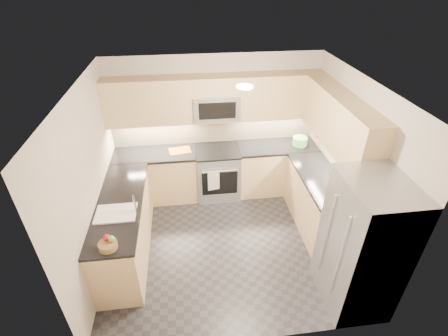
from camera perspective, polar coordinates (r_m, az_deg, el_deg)
floor at (r=5.24m, az=0.49°, el=-12.74°), size 3.60×3.20×0.00m
ceiling at (r=3.88m, az=0.67°, el=14.16°), size 3.60×3.20×0.02m
wall_back at (r=5.82m, az=-1.55°, el=7.45°), size 3.60×0.02×2.50m
wall_front at (r=3.25m, az=4.51°, el=-17.19°), size 3.60×0.02×2.50m
wall_left at (r=4.59m, az=-22.31°, el=-2.81°), size 0.02×3.20×2.50m
wall_right at (r=4.97m, az=21.59°, el=0.21°), size 0.02×3.20×2.50m
base_cab_back_left at (r=5.96m, az=-11.62°, el=-1.48°), size 1.42×0.60×0.90m
base_cab_back_right at (r=6.14m, az=9.02°, el=-0.06°), size 1.42×0.60×0.90m
base_cab_right at (r=5.40m, az=16.38°, el=-6.32°), size 0.60×1.70×0.90m
base_cab_peninsula at (r=5.00m, az=-17.05°, el=-10.11°), size 0.60×2.00×0.90m
countertop_back_left at (r=5.72m, az=-12.13°, el=2.43°), size 1.42×0.63×0.04m
countertop_back_right at (r=5.90m, az=9.40°, el=3.78°), size 1.42×0.63×0.04m
countertop_right at (r=5.13m, az=17.18°, el=-2.23°), size 0.63×1.70×0.04m
countertop_peninsula at (r=4.71m, az=-17.97°, el=-5.88°), size 0.63×2.00×0.04m
upper_cab_back at (r=5.44m, az=-1.45°, el=12.15°), size 3.60×0.35×0.75m
upper_cab_right at (r=4.85m, az=19.72°, el=7.56°), size 0.35×1.95×0.75m
backsplash_back at (r=5.84m, az=-1.54°, el=6.94°), size 3.60×0.01×0.51m
backsplash_right at (r=5.33m, az=19.38°, el=2.29°), size 0.01×2.30×0.51m
gas_range at (r=5.93m, az=-1.12°, el=-0.86°), size 0.76×0.65×0.91m
range_cooktop at (r=5.69m, az=-1.17°, el=3.00°), size 0.76×0.65×0.03m
oven_door_glass at (r=5.66m, az=-0.75°, el=-2.73°), size 0.62×0.02×0.45m
oven_handle at (r=5.49m, az=-0.75°, el=-0.56°), size 0.60×0.02×0.02m
microwave at (r=5.46m, az=-1.41°, el=10.83°), size 0.76×0.40×0.40m
microwave_door at (r=5.27m, az=-1.17°, el=10.01°), size 0.60×0.01×0.28m
refrigerator at (r=4.25m, az=23.08°, el=-12.46°), size 0.70×0.90×1.80m
fridge_handle_left at (r=3.95m, az=19.60°, el=-14.61°), size 0.02×0.02×1.20m
fridge_handle_right at (r=4.17m, az=17.59°, el=-11.10°), size 0.02×0.02×1.20m
sink_basin at (r=4.54m, az=-18.32°, el=-8.23°), size 0.52×0.38×0.16m
faucet at (r=4.37m, az=-15.42°, el=-6.10°), size 0.03×0.03×0.28m
utensil_bowl at (r=5.95m, az=13.21°, el=4.61°), size 0.29×0.29×0.15m
cutting_board at (r=5.69m, az=-7.76°, el=3.04°), size 0.40×0.31×0.01m
fruit_basket at (r=4.04m, az=-19.73°, el=-12.69°), size 0.24×0.24×0.08m
fruit_apple at (r=4.03m, az=-19.95°, el=-11.44°), size 0.08×0.08×0.08m
fruit_pear at (r=4.00m, az=-19.21°, el=-11.66°), size 0.07×0.07×0.07m
dish_towel_check at (r=5.56m, az=-1.84°, el=-2.21°), size 0.20×0.05×0.38m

